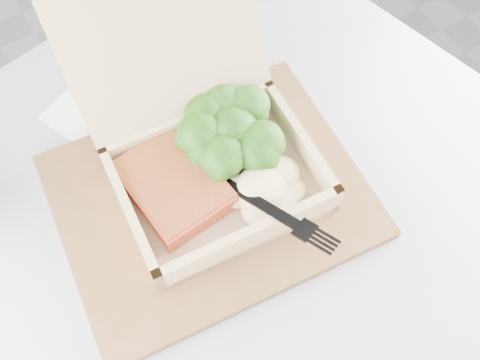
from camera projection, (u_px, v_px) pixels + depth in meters
floor at (328, 88)px, 1.59m from camera, size 4.00×4.00×0.00m
cafe_table at (238, 272)px, 0.77m from camera, size 0.90×0.90×0.71m
serving_tray at (210, 196)px, 0.61m from camera, size 0.36×0.30×0.01m
takeout_container at (201, 138)px, 0.59m from camera, size 0.24×0.27×0.19m
salmon_fillet at (174, 185)px, 0.59m from camera, size 0.10×0.13×0.02m
broccoli_pile at (233, 135)px, 0.60m from camera, size 0.13×0.13×0.05m
mashed_potatoes at (261, 189)px, 0.58m from camera, size 0.09×0.08×0.03m
plastic_fork at (240, 189)px, 0.56m from camera, size 0.07×0.16×0.03m
receipt at (100, 124)px, 0.67m from camera, size 0.13×0.16×0.00m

